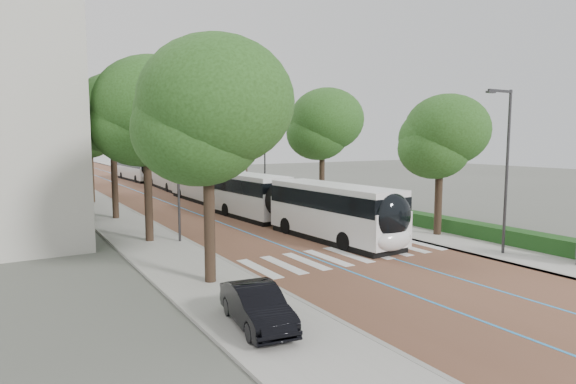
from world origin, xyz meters
name	(u,v)px	position (x,y,z in m)	size (l,w,h in m)	color
ground	(357,260)	(0.00, 0.00, 0.00)	(160.00, 160.00, 0.00)	#51544C
road	(143,187)	(0.00, 40.00, 0.01)	(11.00, 140.00, 0.02)	brown
sidewalk_left	(75,191)	(-7.50, 40.00, 0.06)	(4.00, 140.00, 0.12)	#9C9A94
sidewalk_right	(203,184)	(7.50, 40.00, 0.06)	(4.00, 140.00, 0.12)	#9C9A94
kerb_left	(93,190)	(-5.60, 40.00, 0.06)	(0.20, 140.00, 0.14)	gray
kerb_right	(188,185)	(5.60, 40.00, 0.06)	(0.20, 140.00, 0.14)	gray
zebra_crossing	(348,255)	(0.20, 1.00, 0.03)	(10.55, 3.60, 0.01)	silver
lane_line_left	(129,188)	(-1.60, 40.00, 0.02)	(0.12, 126.00, 0.01)	#2A8AD4
lane_line_right	(156,187)	(1.60, 40.00, 0.02)	(0.12, 126.00, 0.01)	#2A8AD4
hedge	(481,231)	(9.10, 0.00, 0.52)	(1.20, 14.00, 0.80)	#1D4A19
streetlight_near	(505,159)	(6.62, -3.00, 4.82)	(1.82, 0.20, 8.00)	#333235
streetlight_far	(263,149)	(6.62, 22.00, 4.82)	(1.82, 0.20, 8.00)	#333235
lamp_post_left	(178,169)	(-6.10, 8.00, 4.12)	(0.14, 0.14, 8.00)	#333235
trees_left	(100,125)	(-7.50, 22.62, 6.82)	(6.49, 60.66, 9.77)	black
trees_right	(276,133)	(7.70, 21.43, 6.32)	(5.94, 46.83, 9.20)	black
lead_bus	(295,205)	(1.43, 8.03, 1.63)	(3.54, 18.51, 3.20)	black
bus_queued_0	(207,184)	(1.73, 23.66, 1.62)	(2.61, 12.41, 3.20)	silver
bus_queued_1	(171,175)	(2.46, 37.01, 1.62)	(3.17, 12.51, 3.20)	silver
bus_queued_2	(138,169)	(1.94, 50.17, 1.62)	(2.97, 12.48, 3.20)	silver
parked_car	(257,306)	(-8.02, -5.04, 0.75)	(1.33, 3.80, 1.25)	black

